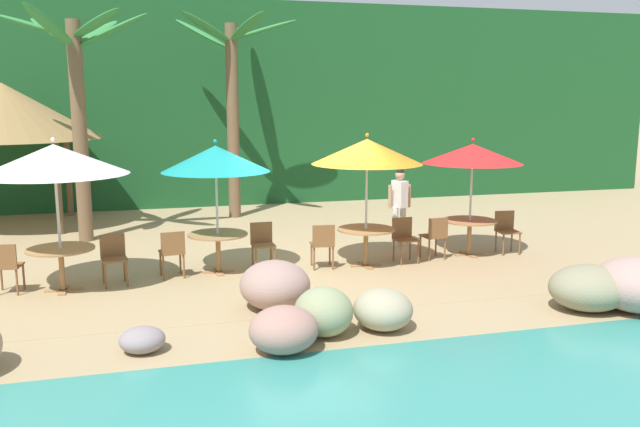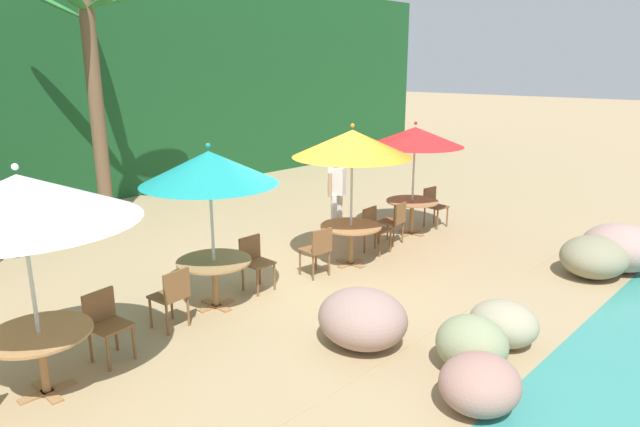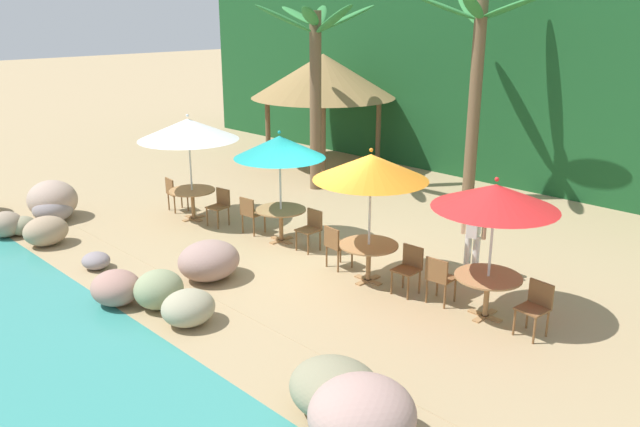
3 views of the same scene
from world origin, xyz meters
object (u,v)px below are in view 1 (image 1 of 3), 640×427
(chair_red_seaward, at_px, (506,229))
(palm_tree_nearest, at_px, (77,85))
(umbrella_teal, at_px, (216,159))
(chair_orange_seaward, at_px, (404,236))
(chair_white_seaward, at_px, (114,255))
(chair_white_inland, at_px, (6,264))
(dining_table_orange, at_px, (366,235))
(waiter_in_white, at_px, (399,201))
(chair_teal_inland, at_px, (172,250))
(chair_teal_seaward, at_px, (262,242))
(umbrella_red, at_px, (473,154))
(chair_red_inland, at_px, (435,235))
(dining_table_teal, at_px, (218,240))
(umbrella_orange, at_px, (367,152))
(palm_tree_second, at_px, (233,84))
(dining_table_white, at_px, (61,255))
(umbrella_white, at_px, (54,160))
(palapa_hut, at_px, (3,112))
(chair_orange_inland, at_px, (323,243))
(dining_table_red, at_px, (470,226))

(chair_red_seaward, relative_size, palm_tree_nearest, 0.17)
(umbrella_teal, height_order, chair_orange_seaward, umbrella_teal)
(chair_white_seaward, height_order, chair_white_inland, same)
(umbrella_teal, height_order, palm_tree_nearest, palm_tree_nearest)
(dining_table_orange, bearing_deg, waiter_in_white, 49.19)
(chair_teal_inland, height_order, dining_table_orange, chair_teal_inland)
(chair_teal_seaward, relative_size, umbrella_red, 0.36)
(chair_teal_seaward, height_order, umbrella_red, umbrella_red)
(umbrella_red, relative_size, chair_red_inland, 2.77)
(chair_white_seaward, distance_m, dining_table_teal, 1.86)
(umbrella_orange, height_order, palm_tree_second, palm_tree_second)
(umbrella_red, bearing_deg, chair_white_inland, -176.77)
(dining_table_white, height_order, umbrella_red, umbrella_red)
(dining_table_orange, bearing_deg, umbrella_white, -177.60)
(dining_table_white, relative_size, palapa_hut, 0.24)
(dining_table_teal, relative_size, dining_table_orange, 1.00)
(chair_teal_inland, distance_m, dining_table_orange, 3.63)
(umbrella_red, height_order, waiter_in_white, umbrella_red)
(chair_teal_seaward, bearing_deg, chair_orange_inland, -18.97)
(umbrella_orange, xyz_separation_m, waiter_in_white, (1.28, 1.48, -1.22))
(palm_tree_nearest, bearing_deg, palapa_hut, 130.94)
(chair_white_inland, height_order, dining_table_red, chair_white_inland)
(dining_table_orange, distance_m, umbrella_red, 2.78)
(umbrella_red, bearing_deg, dining_table_orange, -173.13)
(dining_table_orange, bearing_deg, dining_table_red, 6.87)
(palm_tree_second, height_order, palapa_hut, palm_tree_second)
(dining_table_orange, xyz_separation_m, chair_red_seaward, (3.20, 0.29, -0.10))
(chair_teal_seaward, bearing_deg, dining_table_red, -1.29)
(dining_table_teal, distance_m, palm_tree_nearest, 5.26)
(chair_red_seaward, bearing_deg, dining_table_teal, -179.87)
(chair_teal_inland, xyz_separation_m, palm_tree_second, (1.95, 5.88, 3.04))
(dining_table_teal, xyz_separation_m, chair_orange_inland, (1.93, -0.27, -0.10))
(umbrella_red, distance_m, chair_red_inland, 1.80)
(dining_table_white, xyz_separation_m, dining_table_teal, (2.66, 0.51, 0.00))
(chair_red_inland, bearing_deg, dining_table_orange, -175.48)
(umbrella_red, bearing_deg, chair_white_seaward, -177.54)
(palapa_hut, bearing_deg, chair_teal_seaward, -46.80)
(umbrella_teal, height_order, chair_orange_inland, umbrella_teal)
(chair_orange_inland, relative_size, umbrella_red, 0.36)
(chair_teal_seaward, height_order, palm_tree_nearest, palm_tree_nearest)
(chair_teal_inland, relative_size, chair_red_seaward, 1.00)
(dining_table_teal, xyz_separation_m, umbrella_orange, (2.79, -0.28, 1.59))
(chair_white_seaward, height_order, palapa_hut, palapa_hut)
(dining_table_teal, bearing_deg, dining_table_orange, -5.71)
(umbrella_red, bearing_deg, umbrella_teal, -179.96)
(chair_red_inland, bearing_deg, chair_teal_seaward, 175.69)
(dining_table_orange, bearing_deg, chair_red_inland, 4.52)
(chair_red_seaward, bearing_deg, dining_table_orange, -174.77)
(umbrella_orange, height_order, chair_orange_inland, umbrella_orange)
(umbrella_white, height_order, palm_tree_second, palm_tree_second)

